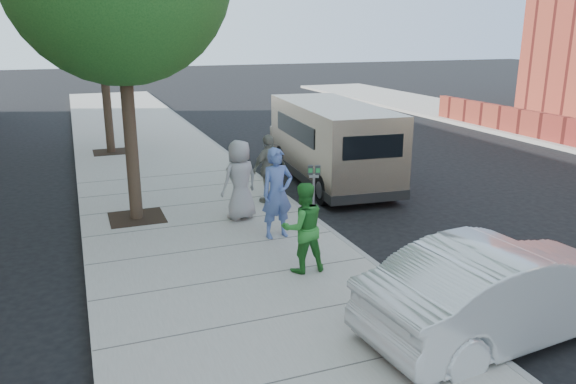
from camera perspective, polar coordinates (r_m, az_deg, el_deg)
The scene contains 11 objects.
ground at distance 11.37m, azimuth -2.01°, elevation -5.62°, with size 120.00×120.00×0.00m, color black.
sidewalk at distance 11.08m, azimuth -6.94°, elevation -5.91°, with size 5.00×60.00×0.15m, color gray.
curb_face at distance 11.86m, azimuth 4.59°, elevation -4.34°, with size 0.12×60.00×0.16m, color gray.
tree_far at distance 20.04m, azimuth -18.56°, elevation 17.26°, with size 3.92×3.80×6.49m.
parking_meter at distance 11.99m, azimuth 2.65°, elevation 1.05°, with size 0.28×0.18×1.31m.
van at distance 15.98m, azimuth 4.29°, elevation 5.17°, with size 2.49×6.19×2.25m.
sedan at distance 8.53m, azimuth 21.22°, elevation -9.22°, with size 1.52×4.35×1.43m, color silver.
person_officer at distance 11.23m, azimuth -1.11°, elevation -0.12°, with size 0.67×0.44×1.84m, color #4D65A5.
person_green_shirt at distance 9.66m, azimuth 1.54°, elevation -3.62°, with size 0.78×0.60×1.60m, color #29802D.
person_gray_shirt at distance 12.39m, azimuth -4.90°, elevation 1.23°, with size 0.87×0.57×1.78m, color gray.
person_striped_polo at distance 13.57m, azimuth -1.91°, elevation 2.37°, with size 0.98×0.41×1.67m, color gray.
Camera 1 is at (-3.42, -10.00, 4.21)m, focal length 35.00 mm.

